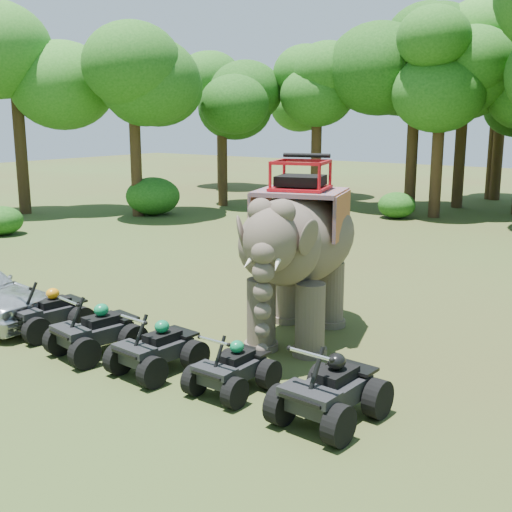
% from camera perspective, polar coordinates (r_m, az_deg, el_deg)
% --- Properties ---
extents(ground, '(110.00, 110.00, 0.00)m').
position_cam_1_polar(ground, '(13.63, -2.96, -8.71)').
color(ground, '#47381E').
rests_on(ground, ground).
extents(elephant, '(3.43, 5.24, 4.06)m').
position_cam_1_polar(elephant, '(14.14, 3.81, 0.62)').
color(elephant, brown).
rests_on(elephant, ground).
extents(atv_0, '(1.49, 1.89, 1.28)m').
position_cam_1_polar(atv_0, '(15.45, -18.05, -4.27)').
color(atv_0, black).
rests_on(atv_0, ground).
extents(atv_1, '(1.58, 1.97, 1.32)m').
position_cam_1_polar(atv_1, '(13.81, -14.09, -5.90)').
color(atv_1, black).
rests_on(atv_1, ground).
extents(atv_2, '(1.38, 1.79, 1.25)m').
position_cam_1_polar(atv_2, '(12.66, -8.83, -7.51)').
color(atv_2, black).
rests_on(atv_2, ground).
extents(atv_3, '(1.17, 1.58, 1.15)m').
position_cam_1_polar(atv_3, '(11.69, -2.12, -9.35)').
color(atv_3, black).
rests_on(atv_3, ground).
extents(atv_4, '(1.48, 1.95, 1.38)m').
position_cam_1_polar(atv_4, '(10.65, 6.64, -10.99)').
color(atv_4, black).
rests_on(atv_4, ground).
extents(tree_21, '(6.79, 6.79, 9.70)m').
position_cam_1_polar(tree_21, '(34.83, -20.37, 11.50)').
color(tree_21, '#195114').
rests_on(tree_21, ground).
extents(tree_22, '(5.74, 5.74, 8.20)m').
position_cam_1_polar(tree_22, '(32.45, -10.72, 10.70)').
color(tree_22, '#195114').
rests_on(tree_22, ground).
extents(tree_23, '(5.18, 5.18, 7.40)m').
position_cam_1_polar(tree_23, '(35.81, -3.01, 10.38)').
color(tree_23, '#195114').
rests_on(tree_23, ground).
extents(tree_24, '(5.50, 5.50, 7.86)m').
position_cam_1_polar(tree_24, '(35.55, 5.43, 10.71)').
color(tree_24, '#195114').
rests_on(tree_24, ground).
extents(tree_25, '(6.75, 6.75, 9.65)m').
position_cam_1_polar(tree_25, '(34.74, 13.84, 11.85)').
color(tree_25, '#195114').
rests_on(tree_25, ground).
extents(tree_26, '(5.30, 5.30, 7.58)m').
position_cam_1_polar(tree_26, '(41.13, 20.37, 10.02)').
color(tree_26, '#195114').
rests_on(tree_26, ground).
extents(tree_28, '(5.57, 5.57, 7.95)m').
position_cam_1_polar(tree_28, '(44.79, -3.16, 11.12)').
color(tree_28, '#195114').
rests_on(tree_28, ground).
extents(tree_33, '(5.73, 5.73, 8.19)m').
position_cam_1_polar(tree_33, '(40.71, 5.34, 11.13)').
color(tree_33, '#195114').
rests_on(tree_33, ground).
extents(tree_34, '(6.85, 6.85, 9.78)m').
position_cam_1_polar(tree_34, '(36.72, 17.87, 11.73)').
color(tree_34, '#195114').
rests_on(tree_34, ground).
extents(tree_35, '(7.45, 7.45, 10.64)m').
position_cam_1_polar(tree_35, '(40.86, 20.96, 12.12)').
color(tree_35, '#195114').
rests_on(tree_35, ground).
extents(tree_38, '(6.29, 6.29, 8.99)m').
position_cam_1_polar(tree_38, '(32.67, 15.96, 11.15)').
color(tree_38, '#195114').
rests_on(tree_38, ground).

